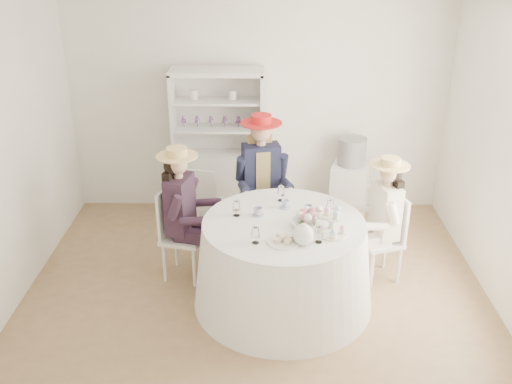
{
  "coord_description": "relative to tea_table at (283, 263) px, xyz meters",
  "views": [
    {
      "loc": [
        0.06,
        -4.63,
        3.24
      ],
      "look_at": [
        0.0,
        0.1,
        1.05
      ],
      "focal_mm": 40.0,
      "sensor_mm": 36.0,
      "label": 1
    }
  ],
  "objects": [
    {
      "name": "guest_right",
      "position": [
        0.98,
        0.42,
        0.31
      ],
      "size": [
        0.53,
        0.49,
        1.3
      ],
      "rotation": [
        0.0,
        0.0,
        -1.27
      ],
      "color": "silver",
      "rests_on": "ground"
    },
    {
      "name": "teacup_b",
      "position": [
        0.02,
        0.29,
        0.46
      ],
      "size": [
        0.09,
        0.09,
        0.07
      ],
      "primitive_type": "imported",
      "rotation": [
        0.0,
        0.0,
        0.34
      ],
      "color": "white",
      "rests_on": "tea_table"
    },
    {
      "name": "cupcake_stand",
      "position": [
        0.41,
        -0.21,
        0.52
      ],
      "size": [
        0.26,
        0.26,
        0.24
      ],
      "rotation": [
        0.0,
        0.0,
        -0.26
      ],
      "color": "white",
      "rests_on": "tea_table"
    },
    {
      "name": "side_table",
      "position": [
        0.87,
        1.86,
        -0.09
      ],
      "size": [
        0.53,
        0.53,
        0.66
      ],
      "primitive_type": "cube",
      "rotation": [
        0.0,
        0.0,
        -0.3
      ],
      "color": "silver",
      "rests_on": "ground"
    },
    {
      "name": "hatbox",
      "position": [
        0.87,
        1.86,
        0.4
      ],
      "size": [
        0.39,
        0.39,
        0.33
      ],
      "primitive_type": "cylinder",
      "rotation": [
        0.0,
        0.0,
        0.19
      ],
      "color": "black",
      "rests_on": "side_table"
    },
    {
      "name": "wall_left",
      "position": [
        -2.5,
        0.11,
        0.93
      ],
      "size": [
        0.0,
        4.5,
        4.5
      ],
      "primitive_type": "plane",
      "rotation": [
        1.57,
        0.0,
        1.57
      ],
      "color": "silver",
      "rests_on": "ground"
    },
    {
      "name": "wall_back",
      "position": [
        -0.25,
        2.11,
        0.93
      ],
      "size": [
        4.5,
        0.0,
        4.5
      ],
      "primitive_type": "plane",
      "rotation": [
        1.57,
        0.0,
        0.0
      ],
      "color": "silver",
      "rests_on": "ground"
    },
    {
      "name": "flower_arrangement",
      "position": [
        0.23,
        -0.03,
        0.52
      ],
      "size": [
        0.19,
        0.18,
        0.07
      ],
      "rotation": [
        0.0,
        0.0,
        0.38
      ],
      "color": "#CE677D",
      "rests_on": "tea_table"
    },
    {
      "name": "teacup_c",
      "position": [
        0.23,
        0.19,
        0.46
      ],
      "size": [
        0.09,
        0.09,
        0.07
      ],
      "primitive_type": "imported",
      "rotation": [
        0.0,
        0.0,
        0.03
      ],
      "color": "white",
      "rests_on": "tea_table"
    },
    {
      "name": "ceiling",
      "position": [
        -0.25,
        0.11,
        2.28
      ],
      "size": [
        4.5,
        4.5,
        0.0
      ],
      "primitive_type": "plane",
      "rotation": [
        3.14,
        0.0,
        0.0
      ],
      "color": "white",
      "rests_on": "wall_back"
    },
    {
      "name": "table_teapot",
      "position": [
        0.15,
        -0.37,
        0.51
      ],
      "size": [
        0.25,
        0.18,
        0.19
      ],
      "rotation": [
        0.0,
        0.0,
        0.11
      ],
      "color": "white",
      "rests_on": "tea_table"
    },
    {
      "name": "stemware_set",
      "position": [
        0.0,
        0.0,
        0.5
      ],
      "size": [
        0.93,
        0.9,
        0.15
      ],
      "color": "white",
      "rests_on": "tea_table"
    },
    {
      "name": "wall_front",
      "position": [
        -0.25,
        -1.89,
        0.93
      ],
      "size": [
        4.5,
        0.0,
        4.5
      ],
      "primitive_type": "plane",
      "rotation": [
        -1.57,
        0.0,
        0.0
      ],
      "color": "silver",
      "rests_on": "ground"
    },
    {
      "name": "guest_mid",
      "position": [
        -0.21,
        1.05,
        0.44
      ],
      "size": [
        0.57,
        0.6,
        1.52
      ],
      "rotation": [
        0.0,
        0.0,
        0.21
      ],
      "color": "silver",
      "rests_on": "ground"
    },
    {
      "name": "ground",
      "position": [
        -0.25,
        0.11,
        -0.42
      ],
      "size": [
        4.5,
        4.5,
        0.0
      ],
      "primitive_type": "plane",
      "color": "olive",
      "rests_on": "ground"
    },
    {
      "name": "teacup_a",
      "position": [
        -0.23,
        0.13,
        0.46
      ],
      "size": [
        0.11,
        0.11,
        0.07
      ],
      "primitive_type": "imported",
      "rotation": [
        0.0,
        0.0,
        0.36
      ],
      "color": "white",
      "rests_on": "tea_table"
    },
    {
      "name": "spare_chair",
      "position": [
        -0.83,
        1.19,
        0.06
      ],
      "size": [
        0.45,
        0.45,
        0.89
      ],
      "rotation": [
        0.0,
        0.0,
        2.87
      ],
      "color": "silver",
      "rests_on": "ground"
    },
    {
      "name": "tea_table",
      "position": [
        0.0,
        0.0,
        0.0
      ],
      "size": [
        1.68,
        1.68,
        0.85
      ],
      "rotation": [
        0.0,
        0.0,
        -0.34
      ],
      "color": "white",
      "rests_on": "ground"
    },
    {
      "name": "flower_bowl",
      "position": [
        0.17,
        -0.1,
        0.45
      ],
      "size": [
        0.24,
        0.24,
        0.06
      ],
      "primitive_type": "imported",
      "rotation": [
        0.0,
        0.0,
        0.05
      ],
      "color": "white",
      "rests_on": "tea_table"
    },
    {
      "name": "sandwich_plate",
      "position": [
        -0.01,
        -0.35,
        0.44
      ],
      "size": [
        0.29,
        0.29,
        0.06
      ],
      "rotation": [
        0.0,
        0.0,
        -0.3
      ],
      "color": "white",
      "rests_on": "tea_table"
    },
    {
      "name": "guest_left",
      "position": [
        -0.97,
        0.43,
        0.36
      ],
      "size": [
        0.56,
        0.52,
        1.39
      ],
      "rotation": [
        0.0,
        0.0,
        1.33
      ],
      "color": "silver",
      "rests_on": "ground"
    },
    {
      "name": "hutch",
      "position": [
        -0.72,
        1.87,
        0.22
      ],
      "size": [
        1.16,
        0.64,
        1.8
      ],
      "rotation": [
        0.0,
        0.0,
        0.23
      ],
      "color": "silver",
      "rests_on": "ground"
    }
  ]
}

